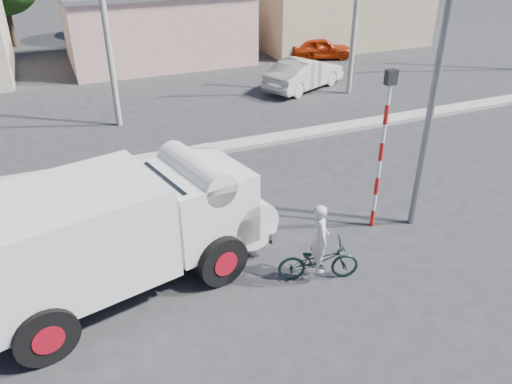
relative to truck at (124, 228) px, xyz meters
name	(u,v)px	position (x,y,z in m)	size (l,w,h in m)	color
ground_plane	(292,286)	(3.41, -1.54, -1.55)	(120.00, 120.00, 0.00)	#2A2A2C
median	(194,152)	(3.41, 6.46, -1.47)	(40.00, 0.80, 0.16)	#99968E
truck	(124,228)	(0.00, 0.00, 0.00)	(7.13, 3.94, 2.79)	black
bicycle	(318,261)	(4.10, -1.49, -1.05)	(0.66, 1.90, 1.00)	black
cyclist	(319,249)	(4.10, -1.49, -0.70)	(0.62, 0.40, 1.69)	silver
car_cream	(304,74)	(10.72, 11.91, -0.79)	(1.60, 4.58, 1.51)	beige
car_red	(321,48)	(14.45, 16.90, -0.92)	(1.49, 3.69, 1.26)	#A12407
traffic_pole	(383,139)	(6.61, -0.04, 1.05)	(0.28, 0.18, 4.36)	red
streetlight	(437,43)	(7.55, -0.34, 3.42)	(2.34, 0.22, 9.00)	slate
building_row	(141,24)	(4.51, 20.46, 0.59)	(37.80, 7.30, 4.44)	beige
utility_poles	(236,13)	(6.66, 10.46, 2.52)	(35.40, 0.24, 8.00)	#99968E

